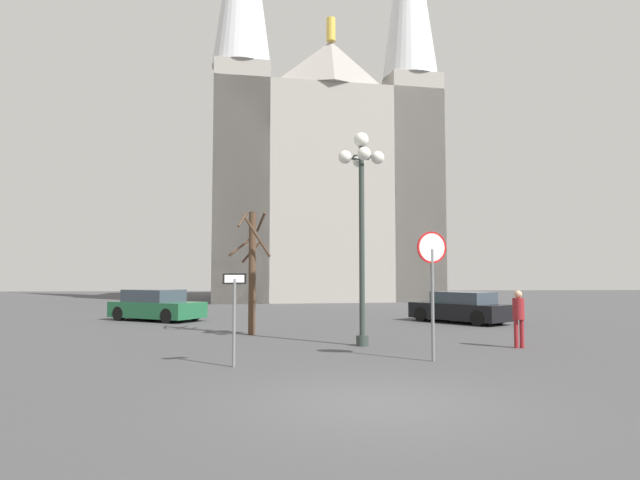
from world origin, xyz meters
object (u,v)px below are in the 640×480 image
Objects in this scene: stop_sign at (432,270)px; pedestrian_walking at (518,313)px; cathedral at (320,172)px; bare_tree at (252,268)px; street_lamp at (362,193)px; parked_car_far_black at (460,308)px; parked_car_near_green at (156,306)px; one_way_arrow_sign at (234,308)px.

pedestrian_walking is at bearing 33.94° from stop_sign.
cathedral is 27.35m from bare_tree.
cathedral is 29.50m from street_lamp.
parked_car_far_black is (4.39, -21.76, -10.06)m from cathedral.
stop_sign reaches higher than parked_car_near_green.
street_lamp reaches higher than parked_car_near_green.
street_lamp reaches higher than one_way_arrow_sign.
street_lamp is 1.41× the size of parked_car_far_black.
parked_car_near_green is 1.03× the size of parked_car_far_black.
one_way_arrow_sign is 0.47× the size of parked_car_far_black.
bare_tree is (-3.37, 3.16, -2.17)m from street_lamp.
one_way_arrow_sign is at bearing -174.92° from stop_sign.
cathedral reaches higher than stop_sign.
street_lamp reaches higher than parked_car_far_black.
one_way_arrow_sign is at bearing -136.15° from street_lamp.
parked_car_far_black is at bearing -9.17° from parked_car_near_green.
cathedral is at bearing 88.01° from street_lamp.
one_way_arrow_sign is (-4.44, -32.13, -9.39)m from cathedral.
parked_car_far_black is at bearing 52.64° from street_lamp.
cathedral is 7.71× the size of parked_car_near_green.
parked_car_far_black is (8.76, 3.90, -1.68)m from bare_tree.
bare_tree is at bearing 136.83° from street_lamp.
street_lamp is at bearing 113.50° from stop_sign.
parked_car_far_black is (13.35, -2.16, -0.03)m from parked_car_near_green.
stop_sign is 0.69× the size of parked_car_far_black.
pedestrian_walking is (-1.04, -7.87, 0.34)m from parked_car_far_black.
parked_car_far_black is (4.13, 9.95, -1.55)m from stop_sign.
bare_tree reaches higher than parked_car_near_green.
pedestrian_walking is at bearing 17.79° from one_way_arrow_sign.
cathedral is 23.78m from parked_car_near_green.
parked_car_near_green is (-4.52, 12.52, -0.65)m from one_way_arrow_sign.
street_lamp is 9.68m from parked_car_far_black.
one_way_arrow_sign is at bearing -97.87° from cathedral.
parked_car_near_green is at bearing 127.30° from stop_sign.
one_way_arrow_sign is 0.49× the size of bare_tree.
cathedral is at bearing 65.43° from parked_car_near_green.
stop_sign is at bearing -112.56° from parked_car_far_black.
stop_sign is 10.88m from parked_car_far_black.
cathedral is 33.77m from one_way_arrow_sign.
parked_car_near_green reaches higher than parked_car_far_black.
parked_car_near_green is at bearing -114.57° from cathedral.
one_way_arrow_sign reaches higher than parked_car_far_black.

